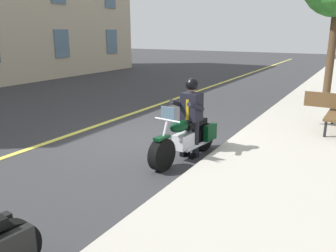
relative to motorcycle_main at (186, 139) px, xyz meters
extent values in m
plane|color=#333335|center=(-0.59, -1.50, -0.45)|extent=(80.00, 80.00, 0.00)
cube|color=#E5DB4C|center=(-0.59, -3.50, -0.45)|extent=(60.00, 0.16, 0.01)
cylinder|color=black|center=(0.84, -0.11, -0.12)|extent=(0.68, 0.28, 0.66)
cylinder|color=black|center=(-0.70, 0.09, -0.12)|extent=(0.68, 0.28, 0.66)
cube|color=silver|center=(0.04, -0.01, -0.03)|extent=(0.59, 0.35, 0.32)
ellipsoid|color=black|center=(0.24, -0.03, 0.33)|extent=(0.59, 0.35, 0.24)
cube|color=black|center=(-0.30, 0.04, 0.29)|extent=(0.73, 0.37, 0.12)
cube|color=black|center=(-0.62, 0.30, 0.03)|extent=(0.41, 0.17, 0.36)
cube|color=black|center=(-0.68, -0.14, 0.03)|extent=(0.41, 0.17, 0.36)
cylinder|color=silver|center=(0.82, -0.11, 0.15)|extent=(0.35, 0.09, 0.76)
cylinder|color=silver|center=(0.66, -0.09, 0.55)|extent=(0.11, 0.60, 0.04)
cube|color=black|center=(0.84, -0.11, 0.23)|extent=(0.38, 0.21, 0.06)
cylinder|color=silver|center=(-0.23, 0.19, -0.19)|extent=(0.90, 0.20, 0.08)
cube|color=slate|center=(0.64, -0.09, 0.67)|extent=(0.08, 0.32, 0.28)
cylinder|color=black|center=(-0.19, 0.14, -0.03)|extent=(0.14, 0.14, 0.84)
cube|color=black|center=(-0.13, 0.13, -0.40)|extent=(0.27, 0.14, 0.10)
cylinder|color=black|center=(-0.22, -0.10, -0.03)|extent=(0.14, 0.14, 0.84)
cube|color=black|center=(-0.16, -0.10, -0.40)|extent=(0.27, 0.14, 0.10)
cube|color=black|center=(-0.20, 0.02, 0.67)|extent=(0.37, 0.44, 0.60)
cube|color=#B28C14|center=(-0.04, 0.00, 0.63)|extent=(0.03, 0.07, 0.44)
cylinder|color=black|center=(0.00, 0.22, 0.73)|extent=(0.56, 0.17, 0.28)
cylinder|color=black|center=(-0.05, -0.22, 0.73)|extent=(0.56, 0.17, 0.28)
sphere|color=tan|center=(-0.20, 0.02, 1.10)|extent=(0.22, 0.22, 0.22)
sphere|color=black|center=(-0.20, 0.02, 1.15)|extent=(0.28, 0.28, 0.28)
cylinder|color=black|center=(4.34, 0.00, -0.12)|extent=(0.68, 0.28, 0.66)
cube|color=black|center=(4.42, 0.21, 0.03)|extent=(0.41, 0.17, 0.36)
cube|color=black|center=(-2.70, 2.50, -0.09)|extent=(0.06, 0.06, 0.42)
cube|color=black|center=(-4.20, 2.54, -0.09)|extent=(0.06, 0.06, 0.42)
cylinder|color=#4C3823|center=(-7.96, 1.98, 1.35)|extent=(0.28, 0.28, 3.31)
cube|color=slate|center=(-13.25, -12.47, 1.55)|extent=(1.10, 0.06, 1.60)
cube|color=slate|center=(-8.61, -12.47, 1.55)|extent=(1.10, 0.06, 1.60)
camera|label=1|loc=(6.41, 3.19, 2.24)|focal=37.13mm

